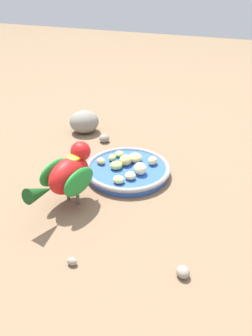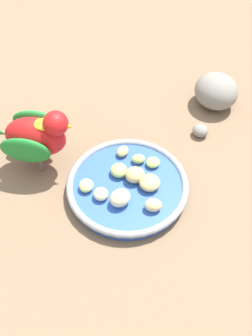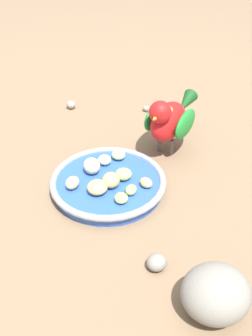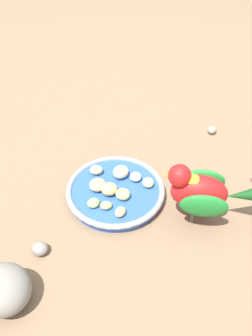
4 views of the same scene
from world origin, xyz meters
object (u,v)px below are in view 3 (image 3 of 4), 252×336
object	(u,v)px
apple_piece_1	(92,166)
pebble_2	(146,109)
apple_piece_5	(105,160)
apple_piece_0	(97,187)
apple_piece_3	(124,173)
rock_large	(216,293)
apple_piece_8	(131,190)
apple_piece_7	(121,198)
apple_piece_4	(118,155)
parrot	(169,119)
pebble_1	(71,105)
apple_piece_2	(111,180)
pebble_0	(157,262)
feeding_bowl	(108,183)
apple_piece_6	(72,183)
apple_piece_9	(146,183)

from	to	relation	value
apple_piece_1	pebble_2	size ratio (longest dim) A/B	1.99
apple_piece_5	pebble_2	size ratio (longest dim) A/B	1.40
apple_piece_0	apple_piece_3	xyz separation A→B (m)	(-0.03, -0.06, -0.00)
apple_piece_5	rock_large	world-z (taller)	rock_large
apple_piece_8	apple_piece_7	bearing A→B (deg)	70.42
apple_piece_4	parrot	xyz separation A→B (m)	(-0.08, -0.09, 0.05)
pebble_1	apple_piece_7	bearing A→B (deg)	127.95
apple_piece_3	rock_large	bearing A→B (deg)	132.97
apple_piece_3	parrot	bearing A→B (deg)	-108.53
apple_piece_7	apple_piece_2	bearing A→B (deg)	-47.47
pebble_0	apple_piece_4	bearing A→B (deg)	-57.82
feeding_bowl	parrot	bearing A→B (deg)	-114.25
apple_piece_8	rock_large	bearing A→B (deg)	135.04
apple_piece_0	apple_piece_5	world-z (taller)	apple_piece_0
apple_piece_0	pebble_0	world-z (taller)	apple_piece_0
apple_piece_6	parrot	distance (m)	0.24
apple_piece_5	apple_piece_8	bearing A→B (deg)	138.22
apple_piece_8	apple_piece_4	bearing A→B (deg)	-58.66
apple_piece_3	pebble_1	distance (m)	0.34
feeding_bowl	apple_piece_6	size ratio (longest dim) A/B	7.36
apple_piece_4	pebble_2	xyz separation A→B (m)	(0.01, -0.25, -0.02)
feeding_bowl	apple_piece_8	world-z (taller)	apple_piece_8
apple_piece_1	feeding_bowl	bearing A→B (deg)	158.94
apple_piece_5	parrot	bearing A→B (deg)	-130.33
apple_piece_2	pebble_1	bearing A→B (deg)	-52.64
apple_piece_3	apple_piece_4	bearing A→B (deg)	-59.87
apple_piece_7	pebble_0	world-z (taller)	apple_piece_7
rock_large	pebble_0	xyz separation A→B (m)	(0.09, -0.04, -0.02)
pebble_2	pebble_1	bearing A→B (deg)	13.78
apple_piece_0	apple_piece_9	world-z (taller)	apple_piece_0
pebble_2	apple_piece_1	bearing A→B (deg)	86.58
pebble_2	apple_piece_6	bearing A→B (deg)	84.79
apple_piece_5	apple_piece_6	world-z (taller)	apple_piece_6
apple_piece_3	parrot	xyz separation A→B (m)	(-0.05, -0.14, 0.05)
apple_piece_4	apple_piece_6	bearing A→B (deg)	67.13
apple_piece_7	pebble_1	xyz separation A→B (m)	(0.25, -0.32, -0.02)
apple_piece_4	pebble_0	xyz separation A→B (m)	(-0.14, 0.22, -0.02)
apple_piece_3	pebble_1	world-z (taller)	apple_piece_3
apple_piece_5	apple_piece_9	bearing A→B (deg)	157.13
apple_piece_3	apple_piece_9	size ratio (longest dim) A/B	1.21
apple_piece_2	apple_piece_9	bearing A→B (deg)	-162.23
apple_piece_9	parrot	size ratio (longest dim) A/B	0.13
apple_piece_1	apple_piece_8	size ratio (longest dim) A/B	1.50
apple_piece_5	rock_large	distance (m)	0.34
apple_piece_0	apple_piece_3	distance (m)	0.06
apple_piece_4	apple_piece_8	xyz separation A→B (m)	(-0.06, 0.09, -0.00)
apple_piece_1	apple_piece_5	xyz separation A→B (m)	(-0.01, -0.03, -0.00)
apple_piece_0	apple_piece_1	world-z (taller)	apple_piece_1
apple_piece_0	apple_piece_7	bearing A→B (deg)	168.81
apple_piece_4	parrot	bearing A→B (deg)	-130.98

